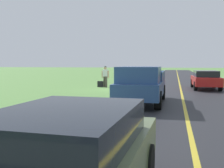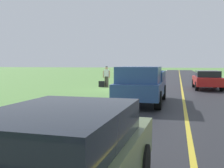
# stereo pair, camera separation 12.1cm
# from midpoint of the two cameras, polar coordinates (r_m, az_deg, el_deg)

# --- Properties ---
(ground_plane) EXTENTS (200.00, 200.00, 0.00)m
(ground_plane) POSITION_cam_midpoint_polar(r_m,az_deg,el_deg) (20.57, 1.88, -1.13)
(ground_plane) COLOR #609347
(road_surface) EXTENTS (6.90, 120.00, 0.00)m
(road_surface) POSITION_cam_midpoint_polar(r_m,az_deg,el_deg) (20.15, 14.67, -1.38)
(road_surface) COLOR #28282D
(road_surface) RESTS_ON ground
(lane_edge_line) EXTENTS (0.16, 117.60, 0.00)m
(lane_edge_line) POSITION_cam_midpoint_polar(r_m,az_deg,el_deg) (20.35, 5.42, -1.19)
(lane_edge_line) COLOR silver
(lane_edge_line) RESTS_ON ground
(lane_centre_line) EXTENTS (0.14, 117.60, 0.00)m
(lane_centre_line) POSITION_cam_midpoint_polar(r_m,az_deg,el_deg) (20.15, 14.67, -1.37)
(lane_centre_line) COLOR gold
(lane_centre_line) RESTS_ON ground
(hitchhiker_walking) EXTENTS (0.62, 0.52, 1.75)m
(hitchhiker_walking) POSITION_cam_midpoint_polar(r_m,az_deg,el_deg) (22.51, -0.98, 1.85)
(hitchhiker_walking) COLOR #4C473D
(hitchhiker_walking) RESTS_ON ground
(suitcase_carried) EXTENTS (0.47, 0.21, 0.49)m
(suitcase_carried) POSITION_cam_midpoint_polar(r_m,az_deg,el_deg) (22.60, -2.05, -0.01)
(suitcase_carried) COLOR black
(suitcase_carried) RESTS_ON ground
(pickup_truck_passing) EXTENTS (2.13, 5.42, 1.82)m
(pickup_truck_passing) POSITION_cam_midpoint_polar(r_m,az_deg,el_deg) (13.24, 6.50, -0.03)
(pickup_truck_passing) COLOR #2D4C84
(pickup_truck_passing) RESTS_ON ground
(sedan_near_oncoming) EXTENTS (2.01, 4.44, 1.41)m
(sedan_near_oncoming) POSITION_cam_midpoint_polar(r_m,az_deg,el_deg) (21.89, 19.43, 0.94)
(sedan_near_oncoming) COLOR red
(sedan_near_oncoming) RESTS_ON ground
(sedan_ahead_same_lane) EXTENTS (2.06, 4.47, 1.41)m
(sedan_ahead_same_lane) POSITION_cam_midpoint_polar(r_m,az_deg,el_deg) (3.55, -10.92, -15.91)
(sedan_ahead_same_lane) COLOR #66754C
(sedan_ahead_same_lane) RESTS_ON ground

